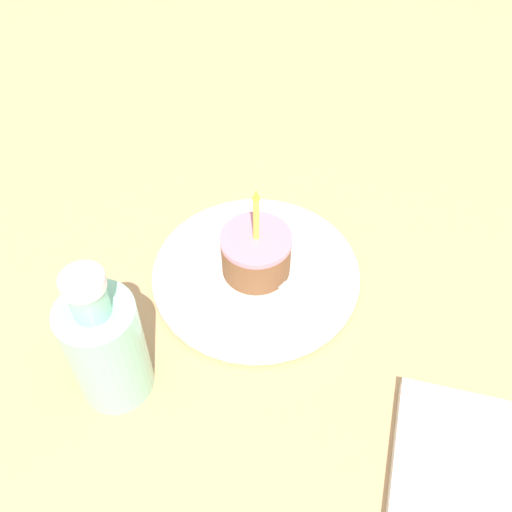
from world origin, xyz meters
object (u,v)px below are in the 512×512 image
object	(u,v)px
cake_slice	(256,253)
plate	(256,274)
fork	(288,294)
bottle	(105,346)

from	to	relation	value
cake_slice	plate	bearing A→B (deg)	-167.76
plate	cake_slice	world-z (taller)	cake_slice
cake_slice	fork	bearing A→B (deg)	-123.23
fork	cake_slice	bearing A→B (deg)	56.77
cake_slice	fork	distance (m)	0.06
plate	cake_slice	bearing A→B (deg)	12.24
cake_slice	bottle	xyz separation A→B (m)	(-0.18, 0.11, 0.03)
plate	bottle	xyz separation A→B (m)	(-0.17, 0.11, 0.06)
cake_slice	fork	size ratio (longest dim) A/B	0.93
fork	bottle	xyz separation A→B (m)	(-0.15, 0.15, 0.06)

